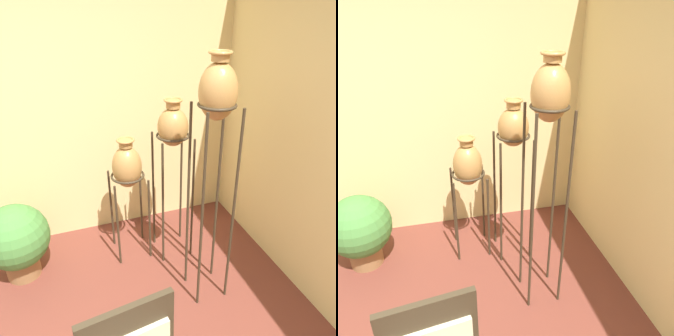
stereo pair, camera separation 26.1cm
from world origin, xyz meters
TOP-DOWN VIEW (x-y plane):
  - wall_back at (0.00, 2.11)m, footprint 8.15×0.06m
  - vase_stand_tall at (1.34, 0.92)m, footprint 0.27×0.27m
  - vase_stand_medium at (1.26, 1.48)m, footprint 0.29×0.29m
  - vase_stand_short at (0.88, 1.58)m, footprint 0.31×0.31m
  - potted_plant at (-0.09, 1.59)m, footprint 0.55×0.55m

SIDE VIEW (x-z plane):
  - potted_plant at x=-0.09m, z-range 0.04..0.72m
  - vase_stand_short at x=0.88m, z-range 0.30..1.46m
  - vase_stand_medium at x=1.26m, z-range 0.46..1.94m
  - wall_back at x=0.00m, z-range 0.00..2.70m
  - vase_stand_tall at x=1.34m, z-range 0.63..2.53m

